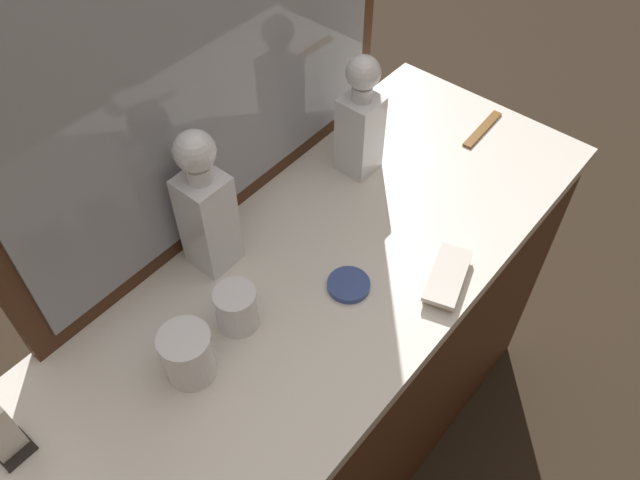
% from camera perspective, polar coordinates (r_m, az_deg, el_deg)
% --- Properties ---
extents(ground_plane, '(6.00, 6.00, 0.00)m').
position_cam_1_polar(ground_plane, '(1.90, 0.00, -17.98)').
color(ground_plane, '#2D2319').
extents(dresser, '(1.29, 0.51, 0.82)m').
position_cam_1_polar(dresser, '(1.53, 0.00, -12.03)').
color(dresser, '#472816').
rests_on(dresser, ground_plane).
extents(dresser_mirror, '(0.89, 0.03, 0.71)m').
position_cam_1_polar(dresser_mirror, '(1.07, -10.23, 16.01)').
color(dresser_mirror, '#472816').
rests_on(dresser_mirror, dresser).
extents(crystal_decanter_far_right, '(0.08, 0.08, 0.30)m').
position_cam_1_polar(crystal_decanter_far_right, '(1.13, -10.03, 2.30)').
color(crystal_decanter_far_right, white).
rests_on(crystal_decanter_far_right, dresser).
extents(crystal_decanter_right, '(0.07, 0.07, 0.27)m').
position_cam_1_polar(crystal_decanter_right, '(1.30, 3.58, 10.03)').
color(crystal_decanter_right, white).
rests_on(crystal_decanter_right, dresser).
extents(crystal_tumbler_front, '(0.08, 0.08, 0.10)m').
position_cam_1_polar(crystal_tumbler_front, '(1.05, -11.63, -10.04)').
color(crystal_tumbler_front, white).
rests_on(crystal_tumbler_front, dresser).
extents(crystal_tumbler_far_left, '(0.07, 0.07, 0.08)m').
position_cam_1_polar(crystal_tumbler_far_left, '(1.09, -7.42, -6.14)').
color(crystal_tumbler_far_left, white).
rests_on(crystal_tumbler_far_left, dresser).
extents(silver_brush_left, '(0.15, 0.10, 0.02)m').
position_cam_1_polar(silver_brush_left, '(1.18, 11.24, -3.29)').
color(silver_brush_left, '#B7A88C').
rests_on(silver_brush_left, dresser).
extents(porcelain_dish, '(0.08, 0.08, 0.01)m').
position_cam_1_polar(porcelain_dish, '(1.16, 2.67, -3.90)').
color(porcelain_dish, '#33478C').
rests_on(porcelain_dish, dresser).
extents(tortoiseshell_comb, '(0.15, 0.03, 0.01)m').
position_cam_1_polar(tortoiseshell_comb, '(1.50, 14.25, 9.53)').
color(tortoiseshell_comb, brown).
rests_on(tortoiseshell_comb, dresser).
extents(napkin_holder, '(0.05, 0.05, 0.11)m').
position_cam_1_polar(napkin_holder, '(1.07, -26.33, -15.46)').
color(napkin_holder, black).
rests_on(napkin_holder, dresser).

